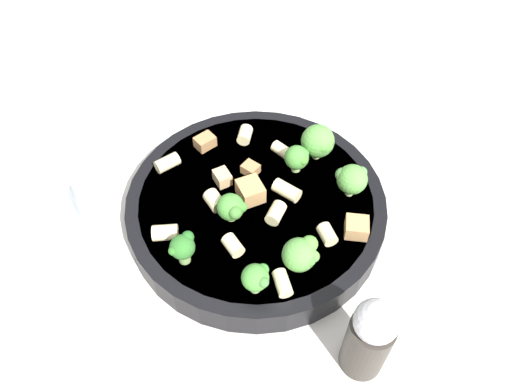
{
  "coord_description": "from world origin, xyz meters",
  "views": [
    {
      "loc": [
        -0.34,
        -0.06,
        0.46
      ],
      "look_at": [
        0.0,
        0.0,
        0.04
      ],
      "focal_mm": 35.0,
      "sensor_mm": 36.0,
      "label": 1
    }
  ],
  "objects_px": {
    "broccoli_floret_2": "(297,158)",
    "chicken_chunk_1": "(357,227)",
    "broccoli_floret_0": "(352,179)",
    "broccoli_floret_5": "(301,254)",
    "broccoli_floret_1": "(319,142)",
    "chicken_chunk_2": "(222,178)",
    "rigatoni_3": "(287,190)",
    "rigatoni_1": "(167,163)",
    "broccoli_floret_4": "(183,247)",
    "rigatoni_4": "(276,213)",
    "rigatoni_6": "(215,201)",
    "chicken_chunk_4": "(250,193)",
    "broccoli_floret_3": "(232,208)",
    "rigatoni_7": "(245,135)",
    "drinking_glass": "(52,220)",
    "rigatoni_9": "(282,283)",
    "pepper_shaker": "(369,338)",
    "chicken_chunk_0": "(250,169)",
    "rigatoni_2": "(327,234)",
    "rigatoni_0": "(165,233)",
    "broccoli_floret_6": "(256,278)",
    "pasta_bowl": "(256,206)",
    "rigatoni_5": "(282,150)",
    "chicken_chunk_3": "(205,142)"
  },
  "relations": [
    {
      "from": "chicken_chunk_2",
      "to": "drinking_glass",
      "type": "height_order",
      "value": "drinking_glass"
    },
    {
      "from": "rigatoni_5",
      "to": "rigatoni_2",
      "type": "bearing_deg",
      "value": -149.72
    },
    {
      "from": "broccoli_floret_2",
      "to": "broccoli_floret_3",
      "type": "height_order",
      "value": "same"
    },
    {
      "from": "broccoli_floret_6",
      "to": "rigatoni_7",
      "type": "xyz_separation_m",
      "value": [
        0.2,
        0.05,
        -0.01
      ]
    },
    {
      "from": "chicken_chunk_1",
      "to": "rigatoni_7",
      "type": "bearing_deg",
      "value": 51.39
    },
    {
      "from": "broccoli_floret_2",
      "to": "broccoli_floret_3",
      "type": "relative_size",
      "value": 1.03
    },
    {
      "from": "broccoli_floret_2",
      "to": "rigatoni_4",
      "type": "relative_size",
      "value": 1.45
    },
    {
      "from": "chicken_chunk_2",
      "to": "pepper_shaker",
      "type": "distance_m",
      "value": 0.23
    },
    {
      "from": "rigatoni_1",
      "to": "rigatoni_4",
      "type": "bearing_deg",
      "value": -109.62
    },
    {
      "from": "broccoli_floret_6",
      "to": "rigatoni_2",
      "type": "distance_m",
      "value": 0.09
    },
    {
      "from": "broccoli_floret_2",
      "to": "chicken_chunk_4",
      "type": "xyz_separation_m",
      "value": [
        -0.05,
        0.04,
        -0.01
      ]
    },
    {
      "from": "broccoli_floret_2",
      "to": "broccoli_floret_5",
      "type": "distance_m",
      "value": 0.13
    },
    {
      "from": "broccoli_floret_4",
      "to": "pepper_shaker",
      "type": "relative_size",
      "value": 0.35
    },
    {
      "from": "broccoli_floret_1",
      "to": "chicken_chunk_0",
      "type": "distance_m",
      "value": 0.08
    },
    {
      "from": "pasta_bowl",
      "to": "chicken_chunk_4",
      "type": "bearing_deg",
      "value": 114.73
    },
    {
      "from": "broccoli_floret_2",
      "to": "chicken_chunk_4",
      "type": "distance_m",
      "value": 0.07
    },
    {
      "from": "chicken_chunk_2",
      "to": "chicken_chunk_4",
      "type": "relative_size",
      "value": 0.71
    },
    {
      "from": "broccoli_floret_0",
      "to": "broccoli_floret_3",
      "type": "distance_m",
      "value": 0.13
    },
    {
      "from": "chicken_chunk_1",
      "to": "rigatoni_2",
      "type": "bearing_deg",
      "value": 115.57
    },
    {
      "from": "broccoli_floret_6",
      "to": "chicken_chunk_4",
      "type": "distance_m",
      "value": 0.11
    },
    {
      "from": "rigatoni_3",
      "to": "rigatoni_1",
      "type": "bearing_deg",
      "value": 83.9
    },
    {
      "from": "chicken_chunk_1",
      "to": "drinking_glass",
      "type": "distance_m",
      "value": 0.31
    },
    {
      "from": "broccoli_floret_5",
      "to": "broccoli_floret_0",
      "type": "bearing_deg",
      "value": -21.62
    },
    {
      "from": "rigatoni_1",
      "to": "rigatoni_7",
      "type": "bearing_deg",
      "value": -51.63
    },
    {
      "from": "pasta_bowl",
      "to": "rigatoni_5",
      "type": "distance_m",
      "value": 0.08
    },
    {
      "from": "rigatoni_2",
      "to": "chicken_chunk_3",
      "type": "distance_m",
      "value": 0.19
    },
    {
      "from": "chicken_chunk_0",
      "to": "chicken_chunk_3",
      "type": "bearing_deg",
      "value": 63.24
    },
    {
      "from": "broccoli_floret_5",
      "to": "chicken_chunk_1",
      "type": "bearing_deg",
      "value": -45.25
    },
    {
      "from": "pasta_bowl",
      "to": "chicken_chunk_2",
      "type": "height_order",
      "value": "chicken_chunk_2"
    },
    {
      "from": "rigatoni_0",
      "to": "rigatoni_2",
      "type": "xyz_separation_m",
      "value": [
        0.03,
        -0.16,
        -0.0
      ]
    },
    {
      "from": "chicken_chunk_2",
      "to": "broccoli_floret_3",
      "type": "bearing_deg",
      "value": -155.5
    },
    {
      "from": "broccoli_floret_1",
      "to": "chicken_chunk_2",
      "type": "relative_size",
      "value": 2.25
    },
    {
      "from": "broccoli_floret_0",
      "to": "broccoli_floret_6",
      "type": "relative_size",
      "value": 1.16
    },
    {
      "from": "pasta_bowl",
      "to": "chicken_chunk_4",
      "type": "xyz_separation_m",
      "value": [
        -0.0,
        0.01,
        0.02
      ]
    },
    {
      "from": "chicken_chunk_1",
      "to": "chicken_chunk_0",
      "type": "bearing_deg",
      "value": 63.59
    },
    {
      "from": "rigatoni_1",
      "to": "broccoli_floret_4",
      "type": "bearing_deg",
      "value": -155.11
    },
    {
      "from": "rigatoni_6",
      "to": "chicken_chunk_4",
      "type": "bearing_deg",
      "value": -65.21
    },
    {
      "from": "broccoli_floret_5",
      "to": "rigatoni_2",
      "type": "bearing_deg",
      "value": -31.33
    },
    {
      "from": "broccoli_floret_1",
      "to": "rigatoni_3",
      "type": "relative_size",
      "value": 1.47
    },
    {
      "from": "rigatoni_0",
      "to": "rigatoni_5",
      "type": "height_order",
      "value": "rigatoni_0"
    },
    {
      "from": "broccoli_floret_0",
      "to": "chicken_chunk_1",
      "type": "relative_size",
      "value": 1.73
    },
    {
      "from": "rigatoni_4",
      "to": "chicken_chunk_0",
      "type": "bearing_deg",
      "value": 33.66
    },
    {
      "from": "broccoli_floret_2",
      "to": "chicken_chunk_1",
      "type": "relative_size",
      "value": 1.45
    },
    {
      "from": "broccoli_floret_0",
      "to": "rigatoni_1",
      "type": "xyz_separation_m",
      "value": [
        -0.0,
        0.21,
        -0.02
      ]
    },
    {
      "from": "chicken_chunk_0",
      "to": "chicken_chunk_4",
      "type": "relative_size",
      "value": 0.64
    },
    {
      "from": "broccoli_floret_6",
      "to": "drinking_glass",
      "type": "xyz_separation_m",
      "value": [
        0.03,
        0.22,
        -0.01
      ]
    },
    {
      "from": "broccoli_floret_0",
      "to": "broccoli_floret_5",
      "type": "bearing_deg",
      "value": 158.38
    },
    {
      "from": "pasta_bowl",
      "to": "broccoli_floret_6",
      "type": "distance_m",
      "value": 0.12
    },
    {
      "from": "rigatoni_9",
      "to": "broccoli_floret_4",
      "type": "bearing_deg",
      "value": 83.32
    },
    {
      "from": "broccoli_floret_5",
      "to": "rigatoni_9",
      "type": "height_order",
      "value": "broccoli_floret_5"
    }
  ]
}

